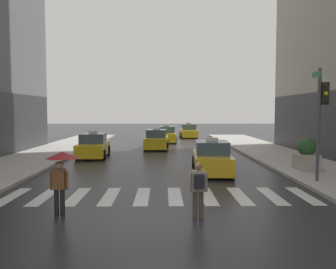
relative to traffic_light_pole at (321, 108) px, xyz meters
The scene contains 11 objects.
ground_plane 9.12m from the traffic_light_pole, 143.77° to the right, with size 160.00×160.00×0.00m, color #26262B.
crosswalk_markings 7.87m from the traffic_light_pole, 163.50° to the right, with size 11.30×2.80×0.01m.
traffic_light_pole is the anchor object (origin of this frame).
taxi_lead 5.73m from the traffic_light_pole, 145.47° to the left, with size 2.13×4.63×1.80m.
taxi_second 14.96m from the traffic_light_pole, 141.17° to the left, with size 2.08×4.61×1.80m.
taxi_third 16.30m from the traffic_light_pole, 116.78° to the left, with size 2.06×4.60×1.80m.
taxi_fourth 21.60m from the traffic_light_pole, 107.24° to the left, with size 1.94×4.54×1.80m.
taxi_fifth 27.17m from the traffic_light_pole, 97.82° to the left, with size 2.01×4.58×1.80m.
pedestrian_with_umbrella 10.84m from the traffic_light_pole, 155.34° to the right, with size 0.96×0.96×1.94m.
pedestrian_with_backpack 7.80m from the traffic_light_pole, 139.78° to the right, with size 0.55×0.43×1.65m.
planter_near_corner 3.83m from the traffic_light_pole, 77.89° to the left, with size 1.10×1.10×1.60m.
Camera 1 is at (0.16, -9.80, 3.12)m, focal length 37.62 mm.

